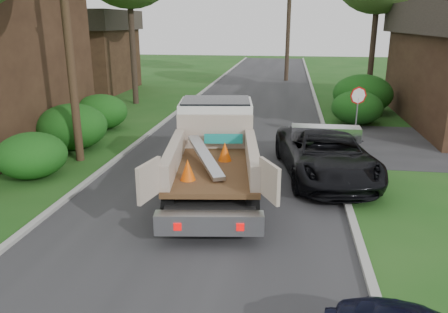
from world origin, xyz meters
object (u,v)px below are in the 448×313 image
object	(u,v)px
stop_sign	(358,103)
house_left_far	(80,50)
utility_pole	(66,19)
flatbed_truck	(215,143)
black_pickup	(325,154)

from	to	relation	value
stop_sign	house_left_far	bearing A→B (deg)	145.19
utility_pole	flatbed_truck	xyz separation A→B (m)	(5.51, -1.72, -3.78)
utility_pole	house_left_far	distance (m)	18.93
utility_pole	stop_sign	bearing A→B (deg)	20.62
stop_sign	house_left_far	distance (m)	22.81
black_pickup	utility_pole	bearing A→B (deg)	167.39
stop_sign	black_pickup	bearing A→B (deg)	-109.57
utility_pole	black_pickup	world-z (taller)	utility_pole
stop_sign	black_pickup	xyz separation A→B (m)	(-1.60, -4.50, -0.96)
black_pickup	stop_sign	bearing A→B (deg)	60.85
stop_sign	flatbed_truck	xyz separation A→B (m)	(-5.17, -5.74, -0.39)
stop_sign	house_left_far	xyz separation A→B (m)	(-18.70, 13.00, 1.27)
stop_sign	utility_pole	size ratio (longest dim) A/B	0.25
flatbed_truck	black_pickup	xyz separation A→B (m)	(3.57, 1.24, -0.58)
utility_pole	flatbed_truck	size ratio (longest dim) A/B	1.42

